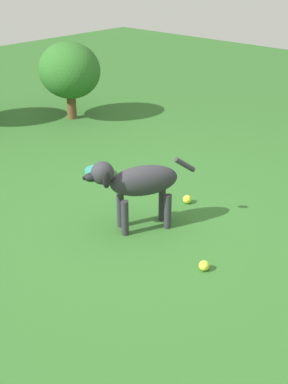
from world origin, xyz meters
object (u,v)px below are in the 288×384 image
(tennis_ball_0, at_px, (204,266))
(dog, at_px, (137,183))
(tennis_ball_2, at_px, (132,183))
(tennis_ball_1, at_px, (187,199))
(water_bowl, at_px, (98,172))

(tennis_ball_0, bearing_deg, dog, -8.91)
(tennis_ball_2, bearing_deg, dog, 137.11)
(tennis_ball_1, height_order, water_bowl, tennis_ball_1)
(dog, relative_size, water_bowl, 3.23)
(tennis_ball_1, bearing_deg, tennis_ball_2, 8.43)
(dog, bearing_deg, water_bowl, -85.38)
(dog, bearing_deg, tennis_ball_2, -102.54)
(dog, distance_m, tennis_ball_0, 0.74)
(dog, distance_m, water_bowl, 1.02)
(dog, xyz_separation_m, water_bowl, (0.87, -0.42, -0.33))
(tennis_ball_1, xyz_separation_m, water_bowl, (0.90, 0.12, -0.00))
(tennis_ball_0, relative_size, tennis_ball_2, 1.00)
(tennis_ball_0, bearing_deg, tennis_ball_1, -45.50)
(tennis_ball_1, xyz_separation_m, tennis_ball_2, (0.52, 0.08, 0.00))
(dog, height_order, water_bowl, dog)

